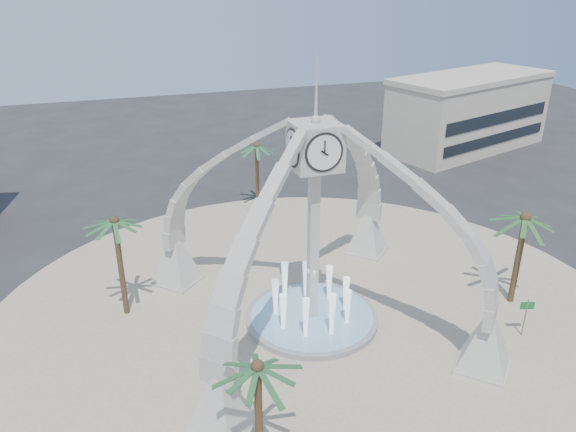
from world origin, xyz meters
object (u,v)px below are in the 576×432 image
object	(u,v)px
clock_tower	(314,224)
palm_north	(257,147)
fountain	(312,317)
palm_west	(115,222)
street_sign	(526,310)
palm_south	(257,368)
palm_east	(526,219)

from	to	relation	value
clock_tower	palm_north	distance (m)	18.02
fountain	palm_west	size ratio (longest dim) A/B	1.14
street_sign	fountain	bearing A→B (deg)	170.31
palm_south	fountain	bearing A→B (deg)	57.93
fountain	street_sign	bearing A→B (deg)	-25.56
palm_north	street_sign	bearing A→B (deg)	-67.79
street_sign	palm_south	bearing A→B (deg)	-150.35
palm_east	palm_west	bearing A→B (deg)	164.76
clock_tower	palm_north	world-z (taller)	clock_tower
palm_east	palm_west	size ratio (longest dim) A/B	0.96
palm_east	fountain	bearing A→B (deg)	171.08
clock_tower	street_sign	bearing A→B (deg)	-25.56
palm_north	palm_south	size ratio (longest dim) A/B	1.09
palm_west	palm_north	xyz separation A→B (m)	(12.23, 13.54, -0.49)
fountain	street_sign	size ratio (longest dim) A/B	3.23
clock_tower	fountain	bearing A→B (deg)	90.00
fountain	palm_east	bearing A→B (deg)	-8.92
palm_north	palm_west	bearing A→B (deg)	-132.09
street_sign	palm_east	bearing A→B (deg)	77.05
street_sign	palm_west	bearing A→B (deg)	171.83
palm_east	palm_north	world-z (taller)	palm_east
clock_tower	street_sign	size ratio (longest dim) A/B	7.25
palm_west	palm_north	size ratio (longest dim) A/B	1.08
palm_north	street_sign	xyz separation A→B (m)	(9.49, -23.23, -3.95)
clock_tower	street_sign	distance (m)	13.17
clock_tower	palm_west	distance (m)	11.50
street_sign	clock_tower	bearing A→B (deg)	170.31
street_sign	palm_north	bearing A→B (deg)	128.09
palm_west	street_sign	bearing A→B (deg)	-24.04
palm_south	palm_north	bearing A→B (deg)	74.61
palm_east	street_sign	distance (m)	5.53
palm_south	street_sign	distance (m)	17.87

